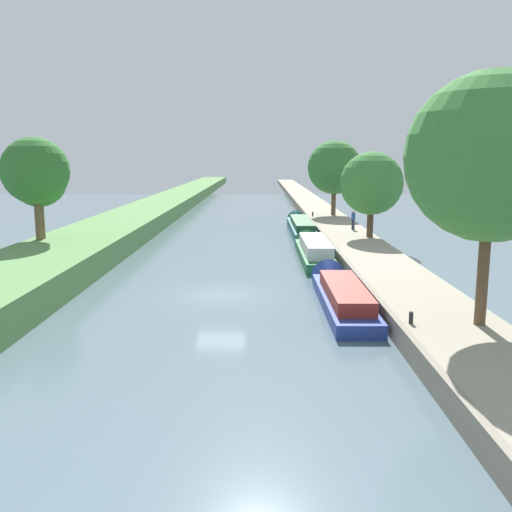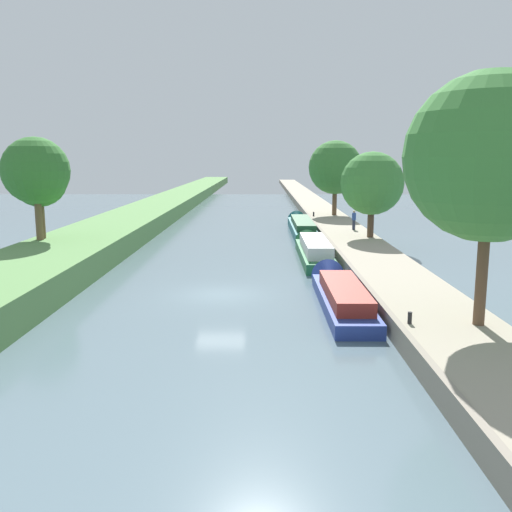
# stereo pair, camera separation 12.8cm
# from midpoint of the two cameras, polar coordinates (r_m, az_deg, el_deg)

# --- Properties ---
(ground_plane) EXTENTS (160.00, 160.00, 0.00)m
(ground_plane) POSITION_cam_midpoint_polar(r_m,az_deg,el_deg) (29.03, -3.49, -3.92)
(ground_plane) COLOR slate
(left_grassy_bank) EXTENTS (6.09, 260.00, 1.61)m
(left_grassy_bank) POSITION_cam_midpoint_polar(r_m,az_deg,el_deg) (31.34, -22.80, -2.15)
(left_grassy_bank) COLOR #5B894C
(left_grassy_bank) RESTS_ON ground_plane
(right_towpath) EXTENTS (3.97, 260.00, 0.85)m
(right_towpath) POSITION_cam_midpoint_polar(r_m,az_deg,el_deg) (29.77, 14.71, -3.04)
(right_towpath) COLOR #9E937F
(right_towpath) RESTS_ON ground_plane
(stone_quay) EXTENTS (0.25, 260.00, 0.90)m
(stone_quay) POSITION_cam_midpoint_polar(r_m,az_deg,el_deg) (29.32, 10.71, -3.03)
(stone_quay) COLOR gray
(stone_quay) RESTS_ON ground_plane
(narrowboat_blue) EXTENTS (1.98, 10.84, 1.88)m
(narrowboat_blue) POSITION_cam_midpoint_polar(r_m,az_deg,el_deg) (27.42, 8.69, -3.79)
(narrowboat_blue) COLOR #283D93
(narrowboat_blue) RESTS_ON ground_plane
(narrowboat_green) EXTENTS (1.98, 11.89, 2.10)m
(narrowboat_green) POSITION_cam_midpoint_polar(r_m,az_deg,el_deg) (39.44, 5.96, 0.63)
(narrowboat_green) COLOR #1E6033
(narrowboat_green) RESTS_ON ground_plane
(narrowboat_teal) EXTENTS (2.00, 15.15, 1.91)m
(narrowboat_teal) POSITION_cam_midpoint_polar(r_m,az_deg,el_deg) (53.30, 4.69, 3.04)
(narrowboat_teal) COLOR #195B60
(narrowboat_teal) RESTS_ON ground_plane
(tree_rightbank_near) EXTENTS (6.04, 6.04, 9.14)m
(tree_rightbank_near) POSITION_cam_midpoint_polar(r_m,az_deg,el_deg) (21.71, 22.81, 9.21)
(tree_rightbank_near) COLOR brown
(tree_rightbank_near) RESTS_ON right_towpath
(tree_rightbank_midnear) EXTENTS (4.83, 4.83, 6.57)m
(tree_rightbank_midnear) POSITION_cam_midpoint_polar(r_m,az_deg,el_deg) (44.24, 11.77, 7.21)
(tree_rightbank_midnear) COLOR #4C3828
(tree_rightbank_midnear) RESTS_ON right_towpath
(tree_rightbank_midfar) EXTENTS (5.67, 5.67, 7.91)m
(tree_rightbank_midfar) POSITION_cam_midpoint_polar(r_m,az_deg,el_deg) (60.97, 8.11, 8.88)
(tree_rightbank_midfar) COLOR brown
(tree_rightbank_midfar) RESTS_ON right_towpath
(tree_leftbank_downstream) EXTENTS (3.61, 3.61, 5.72)m
(tree_leftbank_downstream) POSITION_cam_midpoint_polar(r_m,az_deg,el_deg) (39.98, -21.06, 7.22)
(tree_leftbank_downstream) COLOR brown
(tree_leftbank_downstream) RESTS_ON left_grassy_bank
(tree_leftbank_upstream) EXTENTS (4.32, 4.32, 6.68)m
(tree_leftbank_upstream) POSITION_cam_midpoint_polar(r_m,az_deg,el_deg) (39.24, -21.36, 8.04)
(tree_leftbank_upstream) COLOR brown
(tree_leftbank_upstream) RESTS_ON left_grassy_bank
(person_walking) EXTENTS (0.34, 0.34, 1.66)m
(person_walking) POSITION_cam_midpoint_polar(r_m,az_deg,el_deg) (48.92, 9.98, 3.67)
(person_walking) COLOR #282D42
(person_walking) RESTS_ON right_towpath
(mooring_bollard_near) EXTENTS (0.16, 0.16, 0.45)m
(mooring_bollard_near) POSITION_cam_midpoint_polar(r_m,az_deg,el_deg) (21.78, 15.50, -6.07)
(mooring_bollard_near) COLOR black
(mooring_bollard_near) RESTS_ON right_towpath
(mooring_bollard_far) EXTENTS (0.16, 0.16, 0.45)m
(mooring_bollard_far) POSITION_cam_midpoint_polar(r_m,az_deg,el_deg) (59.78, 5.93, 4.26)
(mooring_bollard_far) COLOR black
(mooring_bollard_far) RESTS_ON right_towpath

